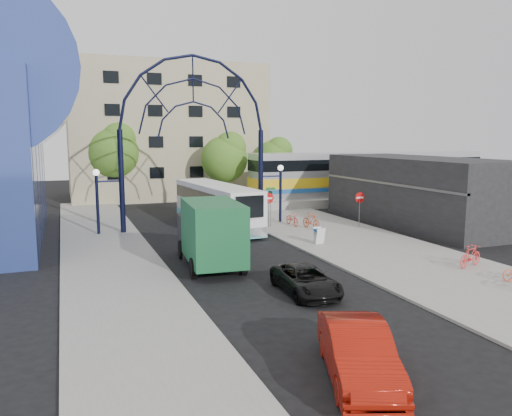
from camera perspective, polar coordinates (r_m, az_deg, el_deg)
name	(u,v)px	position (r m, az deg, el deg)	size (l,w,h in m)	color
ground	(273,282)	(22.87, 1.91, -8.44)	(120.00, 120.00, 0.00)	black
sidewalk_east	(371,248)	(30.02, 13.06, -4.49)	(8.00, 56.00, 0.12)	gray
plaza_west	(112,263)	(27.02, -16.16, -6.02)	(5.00, 50.00, 0.12)	gray
gateway_arch	(193,107)	(35.27, -7.16, 11.40)	(13.64, 0.44, 12.10)	black
stop_sign	(269,201)	(35.13, 1.45, 0.75)	(0.80, 0.07, 2.50)	slate
do_not_enter_sign	(360,201)	(36.26, 11.76, 0.78)	(0.76, 0.07, 2.48)	slate
street_name_sign	(270,198)	(35.82, 1.67, 1.11)	(0.70, 0.70, 2.80)	slate
sandwich_board	(319,233)	(30.30, 7.23, -2.91)	(0.55, 0.61, 0.99)	white
commercial_block_east	(417,191)	(39.13, 17.95, 1.87)	(6.00, 16.00, 5.00)	black
apartment_block	(164,132)	(56.13, -10.42, 8.53)	(20.00, 12.10, 14.00)	tan
train_platform	(370,198)	(51.31, 12.88, 1.12)	(32.00, 5.00, 0.80)	gray
train_car	(371,173)	(51.08, 12.97, 3.90)	(25.10, 3.05, 4.20)	#B7B7BC
tree_north_a	(226,157)	(48.41, -3.48, 5.89)	(4.48, 4.48, 7.00)	#382314
tree_north_b	(114,150)	(50.31, -15.89, 6.43)	(5.12, 5.12, 8.00)	#382314
tree_north_c	(275,158)	(52.40, 2.14, 5.71)	(4.16, 4.16, 6.50)	#382314
city_bus	(216,205)	(35.94, -4.56, 0.32)	(3.42, 11.56, 3.13)	white
green_truck	(209,233)	(25.36, -5.34, -2.86)	(3.06, 6.91, 3.39)	black
black_suv	(306,280)	(21.16, 5.71, -8.22)	(1.93, 4.18, 1.16)	black
red_sedan	(358,352)	(14.30, 11.57, -15.82)	(1.63, 4.66, 1.54)	#991409
bike_near_a	(292,219)	(36.37, 4.18, -1.21)	(0.65, 1.87, 0.98)	red
bike_near_b	(311,221)	(35.19, 6.32, -1.45)	(0.52, 1.85, 1.11)	#D9542B
bike_far_b	(470,256)	(26.98, 23.31, -5.06)	(0.52, 1.83, 1.10)	red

